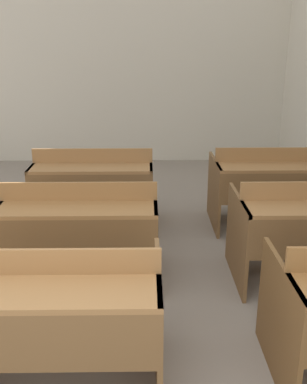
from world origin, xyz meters
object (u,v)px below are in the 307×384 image
object	(u,v)px
bench_second_center	(81,228)
bench_third_center	(94,185)
bench_third_right	(272,183)
bench_front_center	(51,312)
wastepaper_bin	(299,186)

from	to	relation	value
bench_second_center	bench_third_center	size ratio (longest dim) A/B	1.00
bench_third_center	bench_third_right	world-z (taller)	same
bench_front_center	wastepaper_bin	xyz separation A→B (m)	(2.38, 3.11, -0.30)
bench_front_center	bench_third_right	world-z (taller)	same
bench_second_center	bench_third_center	distance (m)	1.11
bench_third_right	wastepaper_bin	size ratio (longest dim) A/B	3.88
bench_second_center	bench_third_right	size ratio (longest dim) A/B	1.00
bench_front_center	bench_third_right	size ratio (longest dim) A/B	1.00
bench_third_right	wastepaper_bin	distance (m)	1.09
bench_front_center	wastepaper_bin	world-z (taller)	bench_front_center
wastepaper_bin	bench_second_center	bearing A→B (deg)	-140.12
bench_second_center	wastepaper_bin	world-z (taller)	bench_second_center
bench_third_right	wastepaper_bin	xyz separation A→B (m)	(0.59, 0.86, -0.30)
bench_front_center	bench_third_center	bearing A→B (deg)	90.42
bench_second_center	wastepaper_bin	distance (m)	3.10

